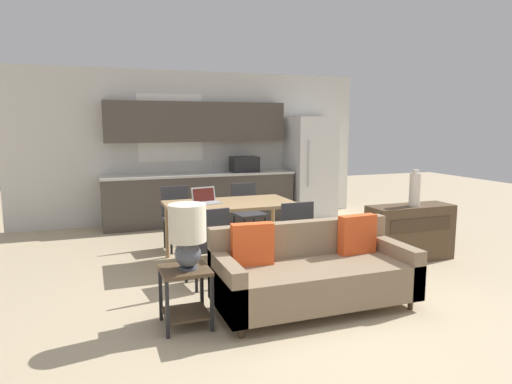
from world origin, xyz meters
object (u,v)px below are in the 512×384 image
vase (415,189)px  dining_chair_near_left (208,243)px  dining_table (230,207)px  dining_chair_far_left (178,214)px  credenza (410,232)px  dining_chair_near_right (292,234)px  refrigerator (311,167)px  dining_chair_far_right (247,210)px  table_lamp (187,231)px  couch (312,273)px  side_table (185,288)px  laptop (206,199)px

vase → dining_chair_near_left: 2.77m
dining_table → dining_chair_near_left: bearing=-121.0°
dining_chair_far_left → credenza: bearing=-36.3°
credenza → dining_chair_near_right: bearing=-179.1°
refrigerator → dining_chair_far_right: 2.37m
refrigerator → table_lamp: 5.18m
dining_table → couch: size_ratio=0.85×
credenza → dining_chair_near_right: dining_chair_near_right is taller
refrigerator → side_table: 5.20m
dining_chair_far_left → refrigerator: bearing=21.1°
dining_chair_far_right → refrigerator: bearing=31.0°
dining_table → side_table: 2.00m
dining_table → dining_chair_near_left: (-0.51, -0.85, -0.21)m
dining_table → dining_chair_near_right: size_ratio=1.85×
refrigerator → couch: bearing=-116.5°
table_lamp → credenza: bearing=17.8°
dining_chair_near_right → laptop: 1.22m
refrigerator → dining_chair_far_left: (-2.83, -1.46, -0.46)m
refrigerator → laptop: bearing=-139.4°
table_lamp → dining_chair_near_right: table_lamp is taller
couch → vase: vase is taller
dining_table → table_lamp: bearing=-117.3°
table_lamp → dining_chair_near_right: bearing=34.3°
dining_table → vase: 2.38m
side_table → dining_chair_far_left: 2.60m
dining_chair_near_right → table_lamp: bearing=33.0°
laptop → couch: bearing=-82.5°
dining_table → dining_chair_far_right: size_ratio=1.85×
dining_chair_far_right → dining_table: bearing=-130.5°
vase → dining_chair_far_left: vase is taller
refrigerator → dining_chair_near_left: 4.25m
dining_table → laptop: size_ratio=4.47×
couch → dining_chair_near_right: dining_chair_near_right is taller
side_table → credenza: size_ratio=0.46×
dining_chair_near_right → laptop: laptop is taller
dining_chair_near_left → laptop: size_ratio=2.42×
dining_chair_near_right → couch: bearing=75.6°
side_table → table_lamp: 0.51m
vase → dining_chair_far_left: size_ratio=0.53×
dining_chair_far_right → dining_chair_far_left: size_ratio=1.00×
dining_table → laptop: 0.33m
table_lamp → dining_chair_far_left: size_ratio=0.64×
side_table → dining_table: bearing=61.7°
side_table → laptop: laptop is taller
dining_chair_far_right → dining_chair_near_right: size_ratio=1.00×
dining_chair_near_right → laptop: (-0.83, 0.84, 0.32)m
dining_table → credenza: size_ratio=1.42×
credenza → laptop: (-2.52, 0.81, 0.45)m
refrigerator → couch: (-2.00, -4.01, -0.62)m
dining_chair_far_right → dining_chair_far_left: same height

